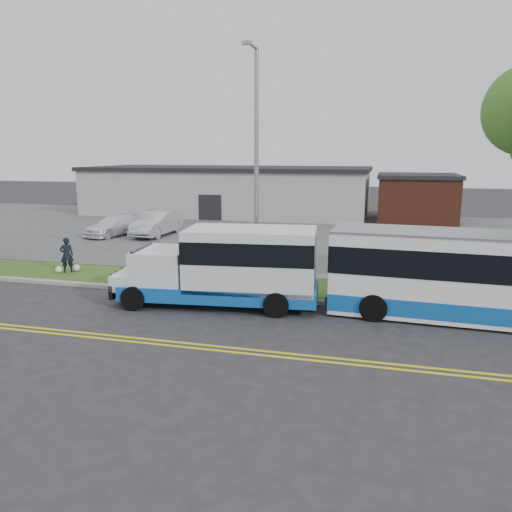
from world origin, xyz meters
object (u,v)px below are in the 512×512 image
(streetlight_near, at_px, (256,162))
(parked_car_b, at_px, (115,225))
(transit_bus, at_px, (494,278))
(parked_car_a, at_px, (157,224))
(pedestrian, at_px, (67,255))
(shuttle_bus, at_px, (231,265))

(streetlight_near, xyz_separation_m, parked_car_b, (-12.60, 10.26, -4.47))
(streetlight_near, relative_size, transit_bus, 0.87)
(parked_car_a, distance_m, parked_car_b, 2.89)
(transit_bus, xyz_separation_m, pedestrian, (-17.88, 2.24, -0.59))
(shuttle_bus, relative_size, transit_bus, 0.71)
(parked_car_a, bearing_deg, shuttle_bus, -52.79)
(transit_bus, distance_m, parked_car_a, 22.65)
(pedestrian, bearing_deg, parked_car_b, -111.84)
(transit_bus, relative_size, pedestrian, 6.64)
(streetlight_near, distance_m, transit_bus, 9.73)
(parked_car_a, relative_size, parked_car_b, 1.06)
(streetlight_near, relative_size, pedestrian, 5.79)
(parked_car_a, bearing_deg, streetlight_near, -46.11)
(shuttle_bus, height_order, parked_car_a, shuttle_bus)
(pedestrian, relative_size, parked_car_a, 0.34)
(parked_car_b, bearing_deg, shuttle_bus, -30.84)
(shuttle_bus, distance_m, parked_car_b, 17.81)
(shuttle_bus, relative_size, parked_car_b, 1.69)
(streetlight_near, height_order, parked_car_a, streetlight_near)
(parked_car_b, bearing_deg, transit_bus, -14.83)
(streetlight_near, height_order, transit_bus, streetlight_near)
(transit_bus, xyz_separation_m, parked_car_b, (-21.33, 12.39, -0.75))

